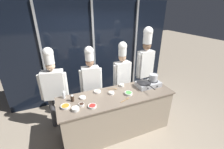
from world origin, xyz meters
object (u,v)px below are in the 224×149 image
object	(u,v)px
stock_pot	(153,77)
squeeze_bottle_clear	(64,94)
prep_bowl_carrots	(65,106)
prep_bowl_chicken	(111,93)
prep_bowl_bell_pepper	(92,106)
portable_stove	(148,84)
prep_bowl_scallions	(128,93)
chef_line	(122,73)
chef_pastry	(145,61)
prep_bowl_noodles	(122,85)
serving_spoon_slotted	(127,99)
prep_bowl_soy_glaze	(82,104)
chef_sous	(91,79)
squeeze_bottle_soy	(72,98)
chef_head	(54,85)
prep_bowl_rice	(83,97)
frying_pan	(144,82)
prep_bowl_shrimp	(97,91)
prep_bowl_onion	(75,109)
serving_spoon_solid	(114,89)

from	to	relation	value
stock_pot	squeeze_bottle_clear	bearing A→B (deg)	173.47
prep_bowl_carrots	prep_bowl_chicken	xyz separation A→B (m)	(0.92, 0.10, 0.00)
prep_bowl_carrots	prep_bowl_bell_pepper	xyz separation A→B (m)	(0.44, -0.18, -0.00)
portable_stove	prep_bowl_scallions	size ratio (longest dim) A/B	3.20
chef_line	chef_pastry	bearing A→B (deg)	176.21
prep_bowl_noodles	prep_bowl_scallions	world-z (taller)	prep_bowl_noodles
portable_stove	serving_spoon_slotted	bearing A→B (deg)	-157.43
stock_pot	serving_spoon_slotted	distance (m)	0.88
stock_pot	prep_bowl_carrots	size ratio (longest dim) A/B	1.26
stock_pot	prep_bowl_soy_glaze	world-z (taller)	stock_pot
portable_stove	prep_bowl_scallions	bearing A→B (deg)	-166.40
chef_sous	squeeze_bottle_clear	bearing A→B (deg)	34.01
prep_bowl_noodles	chef_line	size ratio (longest dim) A/B	0.06
stock_pot	prep_bowl_bell_pepper	size ratio (longest dim) A/B	1.43
squeeze_bottle_soy	chef_head	distance (m)	0.59
prep_bowl_rice	prep_bowl_scallions	world-z (taller)	prep_bowl_scallions
prep_bowl_chicken	chef_pastry	bearing A→B (deg)	26.50
squeeze_bottle_soy	chef_line	bearing A→B (deg)	21.58
prep_bowl_soy_glaze	chef_sous	world-z (taller)	chef_sous
portable_stove	prep_bowl_carrots	distance (m)	1.80
frying_pan	serving_spoon_slotted	size ratio (longest dim) A/B	2.39
serving_spoon_slotted	prep_bowl_carrots	bearing A→B (deg)	170.19
prep_bowl_shrimp	prep_bowl_chicken	distance (m)	0.30
frying_pan	chef_line	distance (m)	0.62
prep_bowl_onion	chef_sous	xyz separation A→B (m)	(0.49, 0.81, 0.11)
prep_bowl_bell_pepper	prep_bowl_shrimp	size ratio (longest dim) A/B	1.03
stock_pot	serving_spoon_solid	size ratio (longest dim) A/B	1.06
prep_bowl_scallions	serving_spoon_solid	world-z (taller)	prep_bowl_scallions
prep_bowl_rice	serving_spoon_solid	bearing A→B (deg)	7.09
prep_bowl_soy_glaze	squeeze_bottle_clear	bearing A→B (deg)	125.20
prep_bowl_soy_glaze	chef_pastry	size ratio (longest dim) A/B	0.05
prep_bowl_soy_glaze	serving_spoon_solid	size ratio (longest dim) A/B	0.53
prep_bowl_chicken	chef_pastry	xyz separation A→B (m)	(1.18, 0.59, 0.33)
prep_bowl_rice	chef_line	xyz separation A→B (m)	(1.08, 0.48, 0.15)
prep_bowl_scallions	chef_head	world-z (taller)	chef_head
frying_pan	prep_bowl_soy_glaze	bearing A→B (deg)	-174.03
prep_bowl_bell_pepper	chef_line	distance (m)	1.29
squeeze_bottle_clear	prep_bowl_onion	bearing A→B (deg)	-73.26
prep_bowl_scallions	chef_sous	distance (m)	0.92
prep_bowl_shrimp	prep_bowl_chicken	xyz separation A→B (m)	(0.25, -0.17, 0.00)
prep_bowl_soy_glaze	prep_bowl_rice	bearing A→B (deg)	72.75
prep_bowl_onion	chef_head	xyz separation A→B (m)	(-0.29, 0.81, 0.12)
prep_bowl_rice	chef_head	distance (m)	0.70
squeeze_bottle_soy	chef_sous	size ratio (longest dim) A/B	0.08
prep_bowl_shrimp	chef_pastry	size ratio (longest dim) A/B	0.07
prep_bowl_bell_pepper	squeeze_bottle_soy	bearing A→B (deg)	132.38
frying_pan	prep_bowl_rice	xyz separation A→B (m)	(-1.34, 0.08, -0.11)
stock_pot	chef_sous	distance (m)	1.40
portable_stove	chef_sous	size ratio (longest dim) A/B	0.29
prep_bowl_carrots	prep_bowl_chicken	size ratio (longest dim) A/B	1.40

